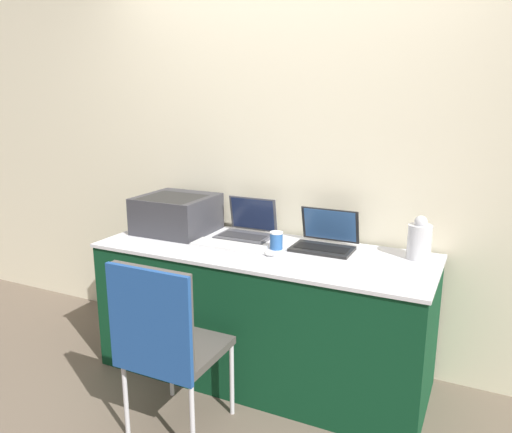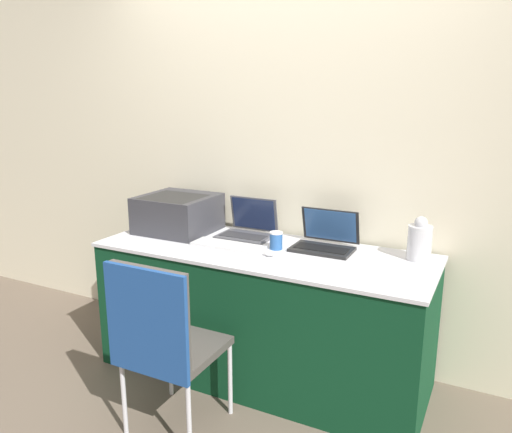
# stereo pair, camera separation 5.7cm
# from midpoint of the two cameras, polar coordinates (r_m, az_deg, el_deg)

# --- Properties ---
(ground_plane) EXTENTS (14.00, 14.00, 0.00)m
(ground_plane) POSITION_cam_midpoint_polar(r_m,az_deg,el_deg) (2.95, -1.88, -20.54)
(ground_plane) COLOR #6B5B4C
(wall_back) EXTENTS (8.00, 0.05, 2.60)m
(wall_back) POSITION_cam_midpoint_polar(r_m,az_deg,el_deg) (3.14, 4.65, 7.10)
(wall_back) COLOR beige
(wall_back) RESTS_ON ground_plane
(table) EXTENTS (1.94, 0.72, 0.80)m
(table) POSITION_cam_midpoint_polar(r_m,az_deg,el_deg) (3.02, 1.29, -10.96)
(table) COLOR #0C381E
(table) RESTS_ON ground_plane
(printer) EXTENTS (0.45, 0.43, 0.23)m
(printer) POSITION_cam_midpoint_polar(r_m,az_deg,el_deg) (3.26, -8.44, 0.50)
(printer) COLOR #333338
(printer) RESTS_ON table
(laptop_left) EXTENTS (0.32, 0.27, 0.24)m
(laptop_left) POSITION_cam_midpoint_polar(r_m,az_deg,el_deg) (3.12, -0.42, -1.35)
(laptop_left) COLOR #4C4C51
(laptop_left) RESTS_ON table
(laptop_right) EXTENTS (0.34, 0.28, 0.22)m
(laptop_right) POSITION_cam_midpoint_polar(r_m,az_deg,el_deg) (2.91, 8.45, -2.71)
(laptop_right) COLOR black
(laptop_right) RESTS_ON table
(external_keyboard) EXTENTS (0.44, 0.15, 0.02)m
(external_keyboard) POSITION_cam_midpoint_polar(r_m,az_deg,el_deg) (2.91, -2.63, -3.38)
(external_keyboard) COLOR silver
(external_keyboard) RESTS_ON table
(coffee_cup) EXTENTS (0.08, 0.08, 0.10)m
(coffee_cup) POSITION_cam_midpoint_polar(r_m,az_deg,el_deg) (2.87, 2.89, -2.76)
(coffee_cup) COLOR #285699
(coffee_cup) RESTS_ON table
(mouse) EXTENTS (0.07, 0.05, 0.03)m
(mouse) POSITION_cam_midpoint_polar(r_m,az_deg,el_deg) (2.76, 2.11, -4.23)
(mouse) COLOR silver
(mouse) RESTS_ON table
(metal_pitcher) EXTENTS (0.13, 0.13, 0.24)m
(metal_pitcher) POSITION_cam_midpoint_polar(r_m,az_deg,el_deg) (2.82, 18.76, -2.66)
(metal_pitcher) COLOR silver
(metal_pitcher) RESTS_ON table
(chair) EXTENTS (0.45, 0.44, 0.92)m
(chair) POSITION_cam_midpoint_polar(r_m,az_deg,el_deg) (2.46, -10.16, -13.08)
(chair) COLOR #4C4742
(chair) RESTS_ON ground_plane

